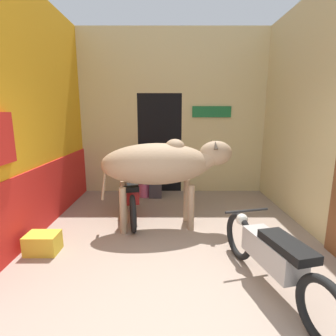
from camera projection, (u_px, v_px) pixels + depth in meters
ground_plane at (180, 310)px, 2.61m from camera, size 30.00×30.00×0.00m
wall_left_shopfront at (34, 117)px, 4.24m from camera, size 0.25×4.12×3.86m
wall_back_with_doorway at (168, 124)px, 6.56m from camera, size 4.42×0.93×3.86m
wall_right_with_door at (319, 115)px, 4.19m from camera, size 0.22×4.12×3.86m
cow at (163, 164)px, 4.34m from camera, size 2.23×0.92×1.51m
motorcycle_near at (273, 256)px, 2.80m from camera, size 0.69×2.01×0.74m
motorcycle_far at (131, 194)px, 4.97m from camera, size 0.65×2.07×0.75m
shopkeeper_seated at (156, 170)px, 6.08m from camera, size 0.41×0.33×1.23m
plastic_stool at (145, 187)px, 6.15m from camera, size 0.38×0.38×0.44m
crate at (44, 243)px, 3.67m from camera, size 0.44×0.32×0.28m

